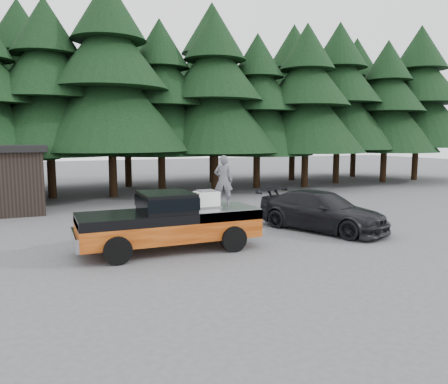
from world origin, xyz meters
name	(u,v)px	position (x,y,z in m)	size (l,w,h in m)	color
ground	(217,250)	(0.00, 0.00, 0.00)	(120.00, 120.00, 0.00)	#4B4A4D
pickup_truck	(170,230)	(-1.39, 0.66, 0.67)	(6.00, 2.04, 1.33)	orange
truck_cab	(166,201)	(-1.49, 0.66, 1.62)	(1.66, 1.90, 0.59)	black
air_compressor	(206,200)	(-0.07, 0.74, 1.59)	(0.75, 0.62, 0.52)	white
man_on_bed	(223,180)	(0.63, 0.92, 2.20)	(0.64, 0.42, 1.74)	#53535A
parked_car	(322,211)	(5.05, 1.30, 0.78)	(2.17, 5.34, 1.55)	black
treeline	(125,76)	(0.42, 17.20, 7.72)	(60.15, 16.05, 17.50)	black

